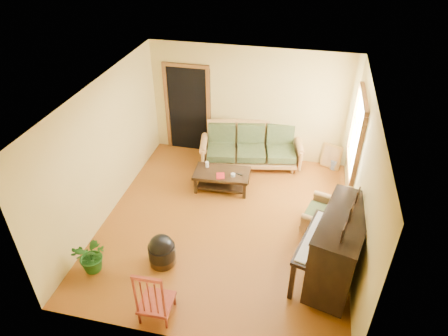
% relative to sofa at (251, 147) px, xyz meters
% --- Properties ---
extents(floor, '(5.00, 5.00, 0.00)m').
position_rel_sofa_xyz_m(floor, '(-0.13, -2.06, -0.47)').
color(floor, '#66330D').
rests_on(floor, ground).
extents(doorway, '(1.08, 0.16, 2.05)m').
position_rel_sofa_xyz_m(doorway, '(-1.58, 0.42, 0.55)').
color(doorway, black).
rests_on(doorway, floor).
extents(window, '(0.12, 1.36, 1.46)m').
position_rel_sofa_xyz_m(window, '(2.08, -0.76, 1.03)').
color(window, white).
rests_on(window, right_wall).
extents(sofa, '(2.35, 1.33, 0.95)m').
position_rel_sofa_xyz_m(sofa, '(0.00, 0.00, 0.00)').
color(sofa, '#A6753D').
rests_on(sofa, floor).
extents(coffee_table, '(1.17, 0.68, 0.42)m').
position_rel_sofa_xyz_m(coffee_table, '(-0.44, -1.03, -0.27)').
color(coffee_table, black).
rests_on(coffee_table, floor).
extents(armchair, '(0.93, 0.96, 0.79)m').
position_rel_sofa_xyz_m(armchair, '(1.64, -1.84, -0.08)').
color(armchair, '#A6753D').
rests_on(armchair, floor).
extents(piano, '(1.23, 1.67, 1.32)m').
position_rel_sofa_xyz_m(piano, '(1.85, -3.03, 0.19)').
color(piano, black).
rests_on(piano, floor).
extents(footstool, '(0.50, 0.50, 0.43)m').
position_rel_sofa_xyz_m(footstool, '(-0.94, -3.28, -0.26)').
color(footstool, black).
rests_on(footstool, floor).
extents(red_chair, '(0.48, 0.53, 1.00)m').
position_rel_sofa_xyz_m(red_chair, '(-0.66, -4.24, 0.03)').
color(red_chair, maroon).
rests_on(red_chair, floor).
extents(leaning_frame, '(0.45, 0.27, 0.60)m').
position_rel_sofa_xyz_m(leaning_frame, '(1.79, 0.29, -0.18)').
color(leaning_frame, '#B68C3C').
rests_on(leaning_frame, floor).
extents(ceramic_crock, '(0.24, 0.24, 0.23)m').
position_rel_sofa_xyz_m(ceramic_crock, '(1.87, 0.27, -0.36)').
color(ceramic_crock, '#2F4D8E').
rests_on(ceramic_crock, floor).
extents(potted_plant, '(0.62, 0.56, 0.62)m').
position_rel_sofa_xyz_m(potted_plant, '(-1.97, -3.67, -0.16)').
color(potted_plant, '#1F5518').
rests_on(potted_plant, floor).
extents(book, '(0.21, 0.25, 0.02)m').
position_rel_sofa_xyz_m(book, '(-0.51, -1.20, -0.05)').
color(book, '#A31518').
rests_on(book, coffee_table).
extents(candle, '(0.10, 0.10, 0.12)m').
position_rel_sofa_xyz_m(candle, '(-0.78, -0.91, 0.00)').
color(candle, white).
rests_on(candle, coffee_table).
extents(glass_jar, '(0.12, 0.12, 0.06)m').
position_rel_sofa_xyz_m(glass_jar, '(-0.18, -1.12, -0.03)').
color(glass_jar, silver).
rests_on(glass_jar, coffee_table).
extents(remote, '(0.15, 0.09, 0.01)m').
position_rel_sofa_xyz_m(remote, '(-0.07, -1.04, -0.05)').
color(remote, black).
rests_on(remote, coffee_table).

